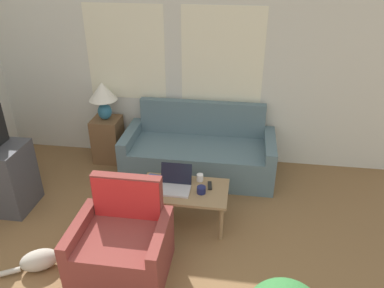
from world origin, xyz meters
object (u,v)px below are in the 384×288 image
Objects in this scene: couch at (199,154)px; cat_black at (41,259)px; cup_navy at (200,178)px; book_red at (155,178)px; armchair at (123,246)px; laptop at (175,184)px; cup_yellow at (201,190)px; table_lamp at (103,95)px; coffee_table at (184,193)px; tv_remote at (210,186)px.

cat_black is (-1.31, -2.03, -0.18)m from couch.
cup_navy is 0.14× the size of cat_black.
book_red reaches higher than cat_black.
armchair is 1.18m from cup_navy.
laptop is 0.32m from cup_navy.
couch is 1.20m from cup_yellow.
laptop is at bearing -26.81° from book_red.
couch is 20.73× the size of cup_yellow.
armchair is at bearing -20.67° from cat_black.
armchair is 0.95m from book_red.
cup_yellow is at bearing -17.84° from book_red.
table_lamp reaches higher than armchair.
armchair reaches higher than cup_yellow.
couch reaches higher than coffee_table.
book_red is (-0.37, 0.14, 0.07)m from coffee_table.
armchair reaches higher than book_red.
couch is 1.07m from tv_remote.
book_red is at bearing 153.19° from laptop.
coffee_table is 6.36× the size of tv_remote.
couch is at bearing -6.18° from table_lamp.
cup_yellow is 0.64× the size of tv_remote.
table_lamp is 1.59m from book_red.
armchair is 5.95× the size of tv_remote.
cup_yellow is 0.16× the size of cat_black.
couch is at bearing 97.80° from cup_navy.
table_lamp is (-0.87, 2.06, 0.74)m from armchair.
laptop is at bearing 176.51° from coffee_table.
book_red is at bearing 83.60° from armchair.
laptop is 3.54× the size of cup_yellow.
table_lamp is 5.52× the size of cup_yellow.
book_red is (0.98, -1.13, -0.55)m from table_lamp.
laptop reaches higher than cat_black.
cat_black is at bearing -144.76° from coffee_table.
couch is 24.66× the size of cup_navy.
coffee_table is at bearing 58.87° from armchair.
armchair is 2.63× the size of laptop.
armchair reaches higher than cup_navy.
armchair is 9.32× the size of cup_yellow.
couch is 2.08× the size of coffee_table.
cup_yellow is (0.05, -0.24, -0.00)m from cup_navy.
couch is at bearing 75.31° from armchair.
couch is 2.43m from cat_black.
cat_black is at bearing -171.26° from armchair.
laptop is at bearing -143.23° from cup_navy.
couch reaches higher than tv_remote.
table_lamp reaches higher than book_red.
coffee_table is 1.60m from cat_black.
cup_navy reaches higher than coffee_table.
book_red is at bearing -173.95° from cup_navy.
cup_yellow reaches higher than cat_black.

